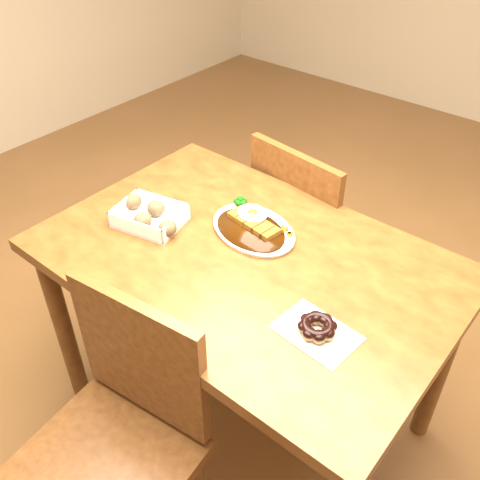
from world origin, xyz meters
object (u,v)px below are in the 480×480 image
Objects in this scene: table at (246,281)px; chair_near at (118,438)px; donut_box at (148,215)px; pon_de_ring at (317,327)px; katsu_curry_plate at (253,226)px; chair_far at (311,231)px.

chair_near is (0.01, -0.54, -0.17)m from table.
pon_de_ring is (0.66, -0.05, -0.01)m from donut_box.
chair_near reaches higher than pon_de_ring.
katsu_curry_plate is 1.56× the size of pon_de_ring.
chair_far reaches higher than katsu_curry_plate.
donut_box reaches higher than table.
chair_near is at bearing 102.57° from chair_far.
chair_near is (0.11, -1.07, 0.00)m from chair_far.
pon_de_ring is (0.32, 0.41, 0.29)m from chair_near.
katsu_curry_plate is at bearing 88.99° from chair_near.
chair_near is 0.71m from katsu_curry_plate.
chair_far is at bearing 88.92° from chair_near.
katsu_curry_plate is 1.33× the size of donut_box.
chair_far is at bearing 123.05° from pon_de_ring.
pon_de_ring is at bearing -30.94° from katsu_curry_plate.
table is 0.36m from pon_de_ring.
pon_de_ring is (0.38, -0.23, 0.01)m from katsu_curry_plate.
chair_far is (-0.10, 0.54, -0.17)m from table.
chair_far is at bearing 101.01° from table.
chair_far is 2.66× the size of katsu_curry_plate.
donut_box is (-0.23, -0.60, 0.30)m from chair_far.
katsu_curry_plate is at bearing 32.79° from donut_box.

